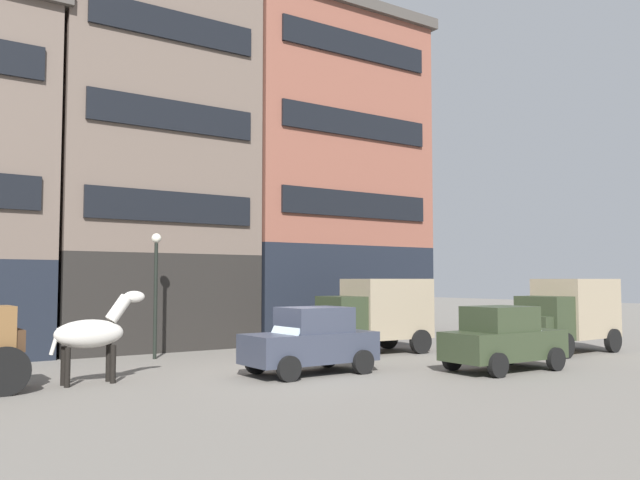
% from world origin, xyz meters
% --- Properties ---
extents(ground_plane, '(120.00, 120.00, 0.00)m').
position_xyz_m(ground_plane, '(0.00, 0.00, 0.00)').
color(ground_plane, slate).
extents(building_center_left, '(7.88, 6.89, 17.35)m').
position_xyz_m(building_center_left, '(-0.84, 10.15, 8.72)').
color(building_center_left, black).
rests_on(building_center_left, ground_plane).
extents(building_center_right, '(9.56, 6.89, 15.11)m').
position_xyz_m(building_center_right, '(7.52, 10.15, 7.59)').
color(building_center_right, black).
rests_on(building_center_right, ground_plane).
extents(draft_horse, '(2.35, 0.63, 2.30)m').
position_xyz_m(draft_horse, '(-5.02, 1.43, 1.27)').
color(draft_horse, beige).
rests_on(draft_horse, ground_plane).
extents(delivery_truck_near, '(4.42, 2.29, 2.62)m').
position_xyz_m(delivery_truck_near, '(10.89, -0.95, 1.42)').
color(delivery_truck_near, '#2D3823').
rests_on(delivery_truck_near, ground_plane).
extents(delivery_truck_far, '(4.44, 2.33, 2.62)m').
position_xyz_m(delivery_truck_far, '(5.04, 2.77, 1.42)').
color(delivery_truck_far, '#2D3823').
rests_on(delivery_truck_far, ground_plane).
extents(sedan_dark, '(3.72, 1.89, 1.83)m').
position_xyz_m(sedan_dark, '(0.41, -0.19, 0.91)').
color(sedan_dark, '#333847').
rests_on(sedan_dark, ground_plane).
extents(sedan_light, '(3.73, 1.91, 1.83)m').
position_xyz_m(sedan_light, '(5.30, -2.75, 0.91)').
color(sedan_light, '#2D3823').
rests_on(sedan_light, ground_plane).
extents(streetlamp_curbside, '(0.32, 0.32, 4.12)m').
position_xyz_m(streetlamp_curbside, '(-1.94, 5.51, 2.67)').
color(streetlamp_curbside, black).
rests_on(streetlamp_curbside, ground_plane).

